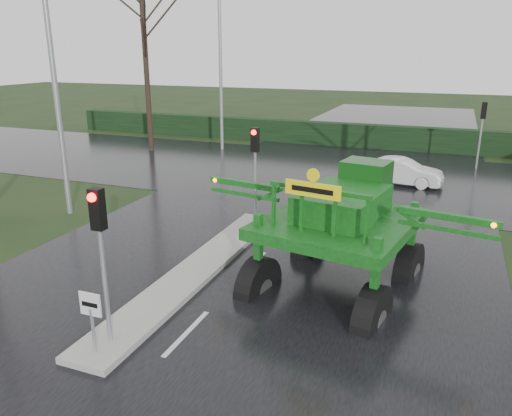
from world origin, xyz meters
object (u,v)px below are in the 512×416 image
(traffic_signal_near, at_px, (100,234))
(street_light_left_near, at_px, (58,53))
(street_light_left_far, at_px, (225,51))
(traffic_signal_mid, at_px, (255,154))
(crop_sprayer, at_px, (262,213))
(traffic_signal_far, at_px, (483,120))
(white_sedan, at_px, (400,185))
(keep_left_sign, at_px, (91,313))

(traffic_signal_near, xyz_separation_m, street_light_left_near, (-6.89, 7.01, 3.40))
(traffic_signal_near, xyz_separation_m, street_light_left_far, (-6.89, 21.01, 3.40))
(traffic_signal_near, bearing_deg, traffic_signal_mid, 90.00)
(crop_sprayer, bearing_deg, traffic_signal_far, 81.49)
(crop_sprayer, xyz_separation_m, white_sedan, (2.34, 12.30, -2.08))
(keep_left_sign, relative_size, traffic_signal_far, 0.38)
(traffic_signal_mid, bearing_deg, traffic_signal_far, 58.07)
(street_light_left_near, bearing_deg, keep_left_sign, -47.41)
(keep_left_sign, bearing_deg, traffic_signal_far, 70.07)
(street_light_left_far, xyz_separation_m, white_sedan, (11.26, -4.82, -5.99))
(street_light_left_far, bearing_deg, traffic_signal_far, 0.03)
(traffic_signal_far, distance_m, street_light_left_near, 20.58)
(white_sedan, bearing_deg, traffic_signal_mid, 156.85)
(traffic_signal_near, height_order, street_light_left_far, street_light_left_far)
(keep_left_sign, xyz_separation_m, crop_sprayer, (2.03, 4.38, 1.02))
(traffic_signal_far, relative_size, crop_sprayer, 0.45)
(traffic_signal_far, bearing_deg, white_sedan, 54.62)
(keep_left_sign, bearing_deg, white_sedan, 75.32)
(traffic_signal_near, bearing_deg, keep_left_sign, -90.00)
(street_light_left_far, relative_size, crop_sprayer, 1.29)
(traffic_signal_near, xyz_separation_m, traffic_signal_mid, (0.00, 8.50, 0.00))
(street_light_left_near, relative_size, street_light_left_far, 1.00)
(keep_left_sign, distance_m, street_light_left_near, 11.32)
(keep_left_sign, height_order, street_light_left_far, street_light_left_far)
(traffic_signal_near, distance_m, crop_sprayer, 4.42)
(crop_sprayer, bearing_deg, street_light_left_far, 127.64)
(traffic_signal_far, distance_m, street_light_left_far, 15.08)
(traffic_signal_near, distance_m, traffic_signal_mid, 8.50)
(traffic_signal_far, bearing_deg, street_light_left_near, 43.63)
(traffic_signal_near, relative_size, traffic_signal_far, 1.00)
(traffic_signal_near, bearing_deg, crop_sprayer, 62.45)
(keep_left_sign, height_order, traffic_signal_mid, traffic_signal_mid)
(crop_sprayer, bearing_deg, traffic_signal_mid, 123.86)
(traffic_signal_mid, xyz_separation_m, traffic_signal_far, (7.80, 12.52, 0.00))
(street_light_left_near, distance_m, street_light_left_far, 14.00)
(traffic_signal_mid, bearing_deg, traffic_signal_near, -90.00)
(traffic_signal_near, xyz_separation_m, crop_sprayer, (2.03, 3.89, -0.51))
(traffic_signal_mid, height_order, traffic_signal_far, same)
(street_light_left_near, height_order, street_light_left_far, same)
(traffic_signal_far, relative_size, street_light_left_far, 0.35)
(traffic_signal_far, distance_m, crop_sprayer, 18.08)
(crop_sprayer, bearing_deg, keep_left_sign, -104.75)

